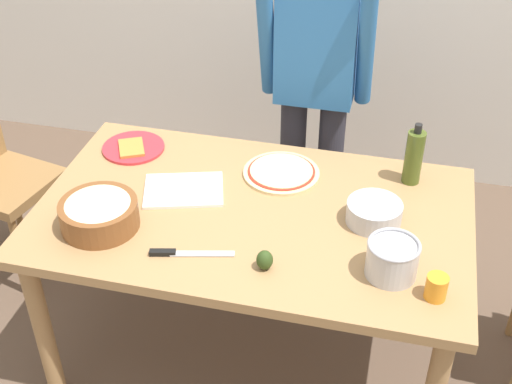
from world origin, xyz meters
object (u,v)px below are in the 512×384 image
at_px(cup_orange, 436,287).
at_px(chef_knife, 181,253).
at_px(steel_pot, 392,259).
at_px(cutting_board_white, 184,190).
at_px(dining_table, 253,230).
at_px(plate_with_slice, 133,148).
at_px(mixing_bowl_steel, 374,213).
at_px(popcorn_bowl, 99,212).
at_px(avocado, 265,260).
at_px(person_cook, 315,80).
at_px(pizza_raw_on_board, 281,172).
at_px(olive_oil_bottle, 414,157).

bearing_deg(cup_orange, chef_knife, 179.65).
bearing_deg(steel_pot, cutting_board_white, 160.73).
height_order(dining_table, plate_with_slice, plate_with_slice).
bearing_deg(steel_pot, mixing_bowl_steel, 107.32).
relative_size(plate_with_slice, popcorn_bowl, 0.93).
bearing_deg(cutting_board_white, dining_table, -11.08).
bearing_deg(popcorn_bowl, dining_table, 23.07).
relative_size(mixing_bowl_steel, avocado, 2.86).
bearing_deg(cutting_board_white, person_cook, 61.26).
height_order(person_cook, cutting_board_white, person_cook).
height_order(steel_pot, chef_knife, steel_pot).
bearing_deg(mixing_bowl_steel, plate_with_slice, 166.06).
xyz_separation_m(pizza_raw_on_board, avocado, (0.06, -0.56, 0.03)).
distance_m(cutting_board_white, chef_knife, 0.37).
relative_size(popcorn_bowl, avocado, 4.00).
height_order(pizza_raw_on_board, popcorn_bowl, popcorn_bowl).
bearing_deg(avocado, plate_with_slice, 139.98).
relative_size(mixing_bowl_steel, olive_oil_bottle, 0.78).
bearing_deg(chef_knife, cup_orange, -0.35).
xyz_separation_m(popcorn_bowl, avocado, (0.62, -0.08, -0.03)).
distance_m(person_cook, chef_knife, 1.10).
bearing_deg(person_cook, popcorn_bowl, -121.86).
relative_size(popcorn_bowl, mixing_bowl_steel, 1.40).
height_order(plate_with_slice, cup_orange, cup_orange).
xyz_separation_m(dining_table, person_cook, (0.10, 0.76, 0.27)).
bearing_deg(cutting_board_white, chef_knife, -72.71).
bearing_deg(plate_with_slice, popcorn_bowl, -80.82).
distance_m(cup_orange, chef_knife, 0.85).
height_order(person_cook, olive_oil_bottle, person_cook).
bearing_deg(dining_table, cutting_board_white, 168.92).
bearing_deg(person_cook, cup_orange, -61.67).
bearing_deg(dining_table, plate_with_slice, 153.47).
xyz_separation_m(mixing_bowl_steel, olive_oil_bottle, (0.11, 0.29, 0.07)).
bearing_deg(person_cook, mixing_bowl_steel, -64.45).
height_order(mixing_bowl_steel, chef_knife, mixing_bowl_steel).
xyz_separation_m(dining_table, olive_oil_bottle, (0.55, 0.33, 0.20)).
relative_size(chef_knife, avocado, 4.11).
xyz_separation_m(person_cook, avocado, (0.02, -1.05, -0.14)).
relative_size(person_cook, pizza_raw_on_board, 5.31).
relative_size(person_cook, cutting_board_white, 5.40).
xyz_separation_m(person_cook, cutting_board_white, (-0.38, -0.70, -0.17)).
xyz_separation_m(mixing_bowl_steel, cutting_board_white, (-0.73, 0.02, -0.03)).
relative_size(pizza_raw_on_board, popcorn_bowl, 1.09).
distance_m(plate_with_slice, popcorn_bowl, 0.52).
bearing_deg(cutting_board_white, mixing_bowl_steel, -1.33).
height_order(olive_oil_bottle, steel_pot, olive_oil_bottle).
bearing_deg(avocado, chef_knife, -179.67).
height_order(popcorn_bowl, steel_pot, steel_pot).
xyz_separation_m(popcorn_bowl, olive_oil_bottle, (1.06, 0.55, 0.05)).
height_order(mixing_bowl_steel, cup_orange, cup_orange).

